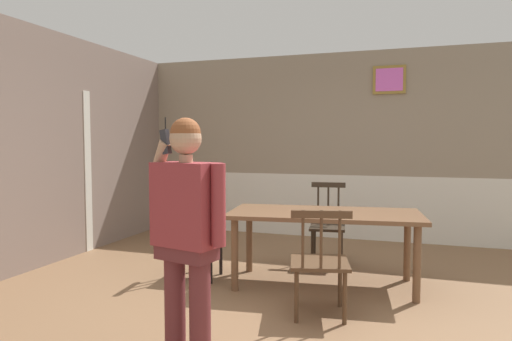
{
  "coord_description": "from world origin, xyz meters",
  "views": [
    {
      "loc": [
        0.87,
        -3.78,
        1.44
      ],
      "look_at": [
        -0.18,
        -0.62,
        1.23
      ],
      "focal_mm": 31.62,
      "sensor_mm": 36.0,
      "label": 1
    }
  ],
  "objects_px": {
    "dining_table": "(324,220)",
    "chair_near_window": "(328,225)",
    "chair_by_doorway": "(198,235)",
    "chair_at_table_head": "(320,262)",
    "person_figure": "(187,223)"
  },
  "relations": [
    {
      "from": "chair_near_window",
      "to": "chair_at_table_head",
      "type": "bearing_deg",
      "value": 90.13
    },
    {
      "from": "chair_near_window",
      "to": "chair_by_doorway",
      "type": "distance_m",
      "value": 1.56
    },
    {
      "from": "dining_table",
      "to": "chair_near_window",
      "type": "relative_size",
      "value": 2.06
    },
    {
      "from": "chair_near_window",
      "to": "person_figure",
      "type": "relative_size",
      "value": 0.6
    },
    {
      "from": "dining_table",
      "to": "chair_near_window",
      "type": "distance_m",
      "value": 0.84
    },
    {
      "from": "chair_at_table_head",
      "to": "person_figure",
      "type": "distance_m",
      "value": 1.31
    },
    {
      "from": "chair_by_doorway",
      "to": "chair_near_window",
      "type": "bearing_deg",
      "value": 123.94
    },
    {
      "from": "chair_by_doorway",
      "to": "person_figure",
      "type": "height_order",
      "value": "person_figure"
    },
    {
      "from": "chair_by_doorway",
      "to": "chair_at_table_head",
      "type": "relative_size",
      "value": 1.01
    },
    {
      "from": "chair_by_doorway",
      "to": "chair_at_table_head",
      "type": "distance_m",
      "value": 1.56
    },
    {
      "from": "dining_table",
      "to": "chair_at_table_head",
      "type": "xyz_separation_m",
      "value": [
        0.1,
        -0.81,
        -0.2
      ]
    },
    {
      "from": "chair_near_window",
      "to": "chair_by_doorway",
      "type": "height_order",
      "value": "chair_near_window"
    },
    {
      "from": "dining_table",
      "to": "chair_near_window",
      "type": "xyz_separation_m",
      "value": [
        -0.1,
        0.81,
        -0.2
      ]
    },
    {
      "from": "chair_by_doorway",
      "to": "person_figure",
      "type": "bearing_deg",
      "value": 19.03
    },
    {
      "from": "chair_by_doorway",
      "to": "chair_at_table_head",
      "type": "bearing_deg",
      "value": 60.58
    }
  ]
}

